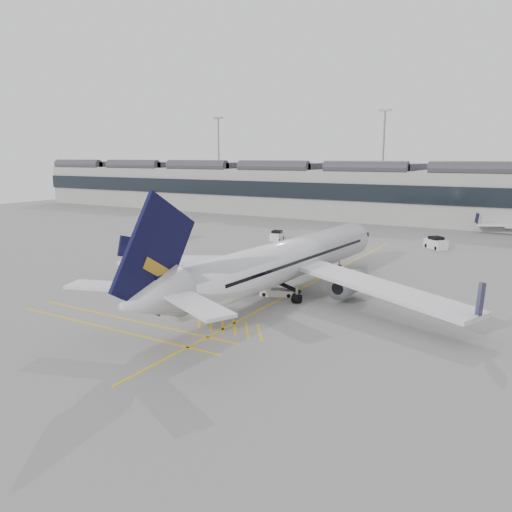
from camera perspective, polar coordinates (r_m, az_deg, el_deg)
The scene contains 18 objects.
ground at distance 53.13m, azimuth -7.98°, elevation -3.99°, with size 220.00×220.00×0.00m, color gray.
terminal at distance 116.72m, azimuth 14.54°, elevation 7.11°, with size 200.00×20.45×12.40m.
light_masts at distance 130.47m, azimuth 15.76°, elevation 11.12°, with size 113.00×0.60×25.45m.
apron_markings at distance 56.41m, azimuth 6.45°, elevation -3.04°, with size 0.25×60.00×0.01m, color gold.
airliner_main at distance 50.78m, azimuth 3.16°, elevation -0.65°, with size 39.86×43.66×11.60m.
belt_loader at distance 50.94m, azimuth 2.33°, elevation -3.97°, with size 4.30×2.49×1.70m.
baggage_cart_a at distance 55.56m, azimuth 0.41°, elevation -2.30°, with size 1.74×1.54×1.58m.
baggage_cart_b at distance 57.01m, azimuth -1.21°, elevation -1.88°, with size 1.66×1.38×1.71m.
baggage_cart_c at distance 61.00m, azimuth -6.91°, elevation -1.02°, with size 2.05×1.84×1.83m.
baggage_cart_d at distance 60.98m, azimuth -11.34°, elevation -1.12°, with size 1.96×1.67×1.93m.
ramp_agent_a at distance 53.83m, azimuth -0.96°, elevation -2.77°, with size 0.60×0.39×1.64m, color orange.
ramp_agent_b at distance 52.00m, azimuth -0.91°, elevation -3.09°, with size 0.96×0.75×1.98m, color #E85D0C.
pushback_tug at distance 54.95m, azimuth -11.85°, elevation -2.99°, with size 2.65×2.09×1.30m.
safety_cone_nose at distance 67.48m, azimuth 8.38°, elevation -0.48°, with size 0.40×0.40×0.55m, color #F24C0A.
safety_cone_engine at distance 53.85m, azimuth 9.59°, elevation -3.53°, with size 0.40×0.40×0.55m, color #F24C0A.
service_van_left at distance 86.81m, azimuth -8.65°, elevation 2.45°, with size 3.51×2.07×1.71m.
service_van_mid at distance 84.41m, azimuth 2.42°, elevation 2.31°, with size 2.19×3.51×1.68m.
service_van_right at distance 81.54m, azimuth 19.86°, elevation 1.39°, with size 3.91×3.82×1.87m.
Camera 1 is at (32.06, -40.03, 13.88)m, focal length 35.00 mm.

